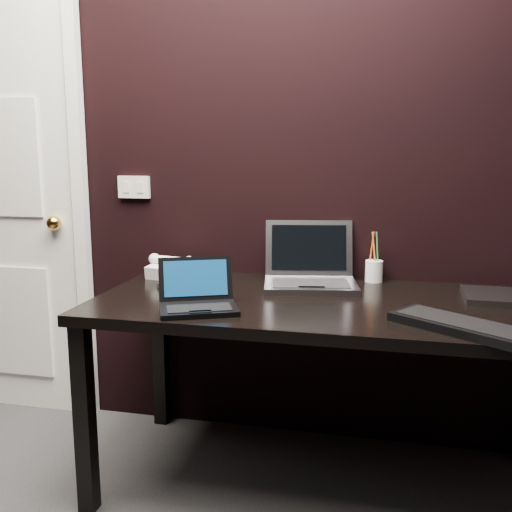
% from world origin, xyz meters
% --- Properties ---
extents(wall_back, '(4.00, 0.00, 4.00)m').
position_xyz_m(wall_back, '(0.00, 1.80, 1.30)').
color(wall_back, black).
rests_on(wall_back, ground).
extents(wall_switch, '(0.15, 0.02, 0.10)m').
position_xyz_m(wall_switch, '(-0.62, 1.79, 1.12)').
color(wall_switch, silver).
rests_on(wall_switch, wall_back).
extents(desk, '(1.70, 0.80, 0.74)m').
position_xyz_m(desk, '(0.30, 1.40, 0.66)').
color(desk, black).
rests_on(desk, ground).
extents(netbook, '(0.33, 0.32, 0.17)m').
position_xyz_m(netbook, '(-0.12, 1.18, 0.77)').
color(netbook, black).
rests_on(netbook, desk).
extents(silver_laptop, '(0.42, 0.39, 0.25)m').
position_xyz_m(silver_laptop, '(0.22, 1.61, 0.79)').
color(silver_laptop, '#A5A5AB').
rests_on(silver_laptop, desk).
extents(ext_keyboard, '(0.48, 0.40, 0.03)m').
position_xyz_m(ext_keyboard, '(0.76, 1.12, 0.75)').
color(ext_keyboard, black).
rests_on(ext_keyboard, desk).
extents(closed_laptop, '(0.34, 0.25, 0.02)m').
position_xyz_m(closed_laptop, '(0.97, 1.54, 0.75)').
color(closed_laptop, '#94959A').
rests_on(closed_laptop, desk).
extents(desk_phone, '(0.23, 0.20, 0.11)m').
position_xyz_m(desk_phone, '(-0.38, 1.64, 0.78)').
color(desk_phone, silver).
rests_on(desk_phone, desk).
extents(mobile_phone, '(0.06, 0.06, 0.08)m').
position_xyz_m(mobile_phone, '(-0.35, 1.46, 0.77)').
color(mobile_phone, black).
rests_on(mobile_phone, desk).
extents(pen_cup, '(0.09, 0.09, 0.21)m').
position_xyz_m(pen_cup, '(0.47, 1.75, 0.79)').
color(pen_cup, white).
rests_on(pen_cup, desk).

